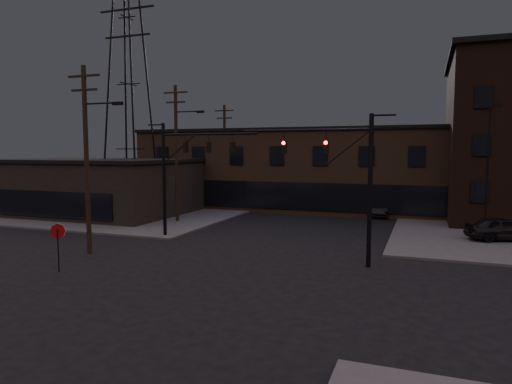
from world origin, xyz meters
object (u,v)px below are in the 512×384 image
(stop_sign, at_px, (58,236))
(parked_car_lot_a, at_px, (503,229))
(traffic_signal_near, at_px, (348,173))
(traffic_signal_far, at_px, (180,166))
(car_crossing, at_px, (382,208))

(stop_sign, height_order, parked_car_lot_a, stop_sign)
(traffic_signal_near, relative_size, traffic_signal_far, 1.00)
(traffic_signal_far, xyz_separation_m, stop_sign, (-1.28, -9.99, -3.17))
(traffic_signal_far, distance_m, stop_sign, 10.55)
(traffic_signal_far, height_order, stop_sign, traffic_signal_far)
(stop_sign, bearing_deg, traffic_signal_far, 82.68)
(parked_car_lot_a, bearing_deg, car_crossing, 22.60)
(traffic_signal_far, relative_size, parked_car_lot_a, 1.74)
(traffic_signal_far, bearing_deg, parked_car_lot_a, 16.29)
(traffic_signal_near, relative_size, car_crossing, 1.67)
(traffic_signal_near, xyz_separation_m, traffic_signal_far, (-12.07, 3.50, 0.08))
(stop_sign, distance_m, car_crossing, 29.18)
(stop_sign, height_order, car_crossing, stop_sign)
(traffic_signal_near, distance_m, stop_sign, 15.17)
(stop_sign, bearing_deg, traffic_signal_near, 25.90)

